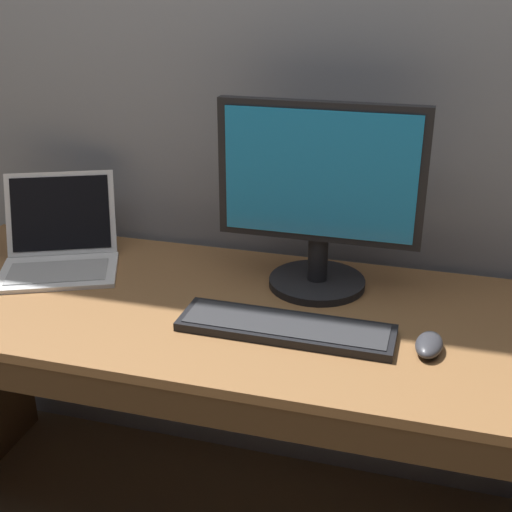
{
  "coord_description": "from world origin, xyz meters",
  "views": [
    {
      "loc": [
        0.46,
        -1.37,
        1.5
      ],
      "look_at": [
        0.08,
        0.0,
        0.89
      ],
      "focal_mm": 46.56,
      "sensor_mm": 36.0,
      "label": 1
    }
  ],
  "objects": [
    {
      "name": "desk",
      "position": [
        0.0,
        -0.02,
        0.54
      ],
      "size": [
        1.73,
        0.69,
        0.75
      ],
      "color": "olive",
      "rests_on": "ground"
    },
    {
      "name": "laptop_white",
      "position": [
        -0.51,
        0.1,
        0.8
      ],
      "size": [
        0.4,
        0.41,
        0.23
      ],
      "color": "white",
      "rests_on": "desk"
    },
    {
      "name": "computer_mouse",
      "position": [
        0.49,
        -0.09,
        0.76
      ],
      "size": [
        0.07,
        0.11,
        0.03
      ],
      "primitive_type": "ellipsoid",
      "rotation": [
        0.0,
        0.0,
        -0.1
      ],
      "color": "#38383D",
      "rests_on": "desk"
    },
    {
      "name": "external_monitor",
      "position": [
        0.2,
        0.15,
        1.0
      ],
      "size": [
        0.5,
        0.25,
        0.48
      ],
      "color": "black",
      "rests_on": "desk"
    },
    {
      "name": "wired_keyboard",
      "position": [
        0.17,
        -0.09,
        0.76
      ],
      "size": [
        0.49,
        0.14,
        0.02
      ],
      "color": "black",
      "rests_on": "desk"
    }
  ]
}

